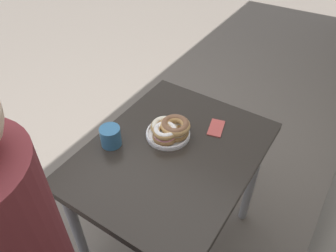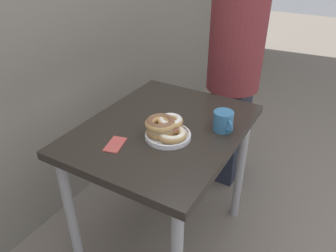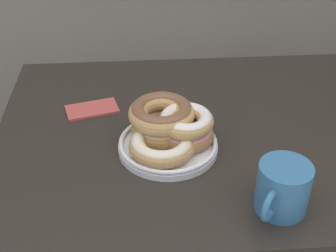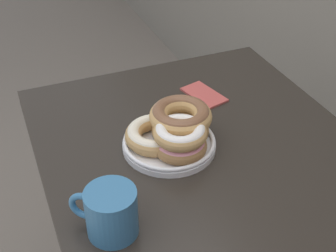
{
  "view_description": "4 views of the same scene",
  "coord_description": "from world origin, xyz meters",
  "px_view_note": "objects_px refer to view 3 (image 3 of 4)",
  "views": [
    {
      "loc": [
        0.87,
        0.93,
        1.84
      ],
      "look_at": [
        -0.08,
        0.31,
        0.84
      ],
      "focal_mm": 35.0,
      "sensor_mm": 36.0,
      "label": 1
    },
    {
      "loc": [
        -1.16,
        -0.31,
        1.57
      ],
      "look_at": [
        -0.08,
        0.31,
        0.84
      ],
      "focal_mm": 35.0,
      "sensor_mm": 36.0,
      "label": 2
    },
    {
      "loc": [
        -0.14,
        -0.47,
        1.37
      ],
      "look_at": [
        -0.08,
        0.31,
        0.84
      ],
      "focal_mm": 50.0,
      "sensor_mm": 36.0,
      "label": 3
    },
    {
      "loc": [
        0.69,
        0.0,
        1.43
      ],
      "look_at": [
        -0.08,
        0.31,
        0.84
      ],
      "focal_mm": 50.0,
      "sensor_mm": 36.0,
      "label": 4
    }
  ],
  "objects_px": {
    "donut_plate": "(169,130)",
    "dining_table": "(198,166)",
    "napkin": "(92,109)",
    "coffee_mug": "(282,188)"
  },
  "relations": [
    {
      "from": "dining_table",
      "to": "napkin",
      "type": "height_order",
      "value": "napkin"
    },
    {
      "from": "coffee_mug",
      "to": "napkin",
      "type": "relative_size",
      "value": 0.86
    },
    {
      "from": "donut_plate",
      "to": "napkin",
      "type": "distance_m",
      "value": 0.24
    },
    {
      "from": "coffee_mug",
      "to": "napkin",
      "type": "height_order",
      "value": "coffee_mug"
    },
    {
      "from": "dining_table",
      "to": "napkin",
      "type": "xyz_separation_m",
      "value": [
        -0.25,
        0.1,
        0.11
      ]
    },
    {
      "from": "dining_table",
      "to": "coffee_mug",
      "type": "distance_m",
      "value": 0.32
    },
    {
      "from": "coffee_mug",
      "to": "donut_plate",
      "type": "bearing_deg",
      "value": 132.81
    },
    {
      "from": "donut_plate",
      "to": "dining_table",
      "type": "bearing_deg",
      "value": 39.65
    },
    {
      "from": "donut_plate",
      "to": "coffee_mug",
      "type": "height_order",
      "value": "same"
    },
    {
      "from": "dining_table",
      "to": "donut_plate",
      "type": "height_order",
      "value": "donut_plate"
    }
  ]
}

